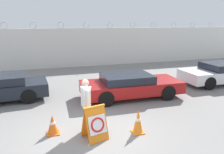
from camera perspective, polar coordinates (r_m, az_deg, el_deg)
name	(u,v)px	position (r m, az deg, el deg)	size (l,w,h in m)	color
ground_plane	(93,135)	(7.25, -5.09, -14.76)	(90.00, 90.00, 0.00)	gray
perimeter_wall	(62,48)	(17.52, -12.96, 7.38)	(36.00, 0.30, 3.48)	silver
barricade_sign	(95,123)	(6.79, -4.38, -11.86)	(0.80, 0.79, 1.06)	orange
security_guard	(86,103)	(7.06, -6.81, -6.76)	(0.38, 0.65, 1.77)	#514C42
traffic_cone_near	(138,121)	(7.21, 6.82, -11.40)	(0.38, 0.38, 0.80)	orange
traffic_cone_mid	(53,124)	(7.39, -15.25, -11.88)	(0.40, 0.40, 0.64)	orange
parked_car_rear_sedan	(130,85)	(10.37, 4.82, -2.13)	(4.76, 2.03, 1.13)	black
parked_car_far_side	(219,73)	(14.08, 26.24, 0.96)	(4.36, 2.00, 1.21)	black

